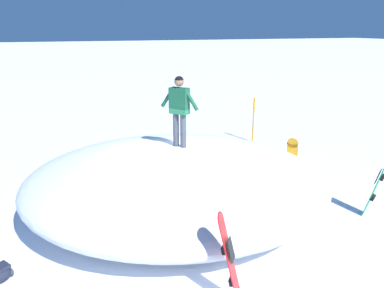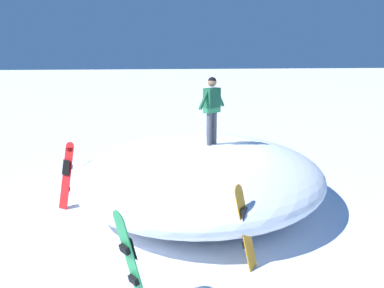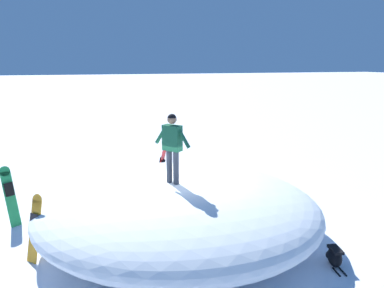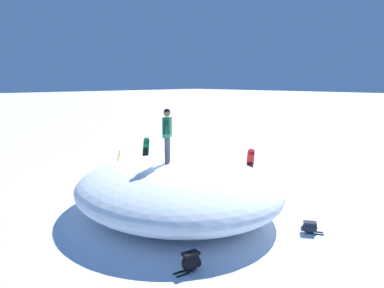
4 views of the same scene
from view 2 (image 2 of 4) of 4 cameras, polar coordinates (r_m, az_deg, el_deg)
name	(u,v)px [view 2 (image 2 of 4)]	position (r m, az deg, el deg)	size (l,w,h in m)	color
ground	(186,203)	(10.21, -0.87, -8.72)	(240.00, 240.00, 0.00)	white
snow_mound	(201,172)	(10.13, 1.29, -4.20)	(7.18, 6.24, 1.57)	white
snowboarder_standing	(212,105)	(9.63, 2.96, 5.81)	(0.72, 0.83, 1.69)	#333842
snowboard_primary_upright	(130,259)	(5.94, -9.18, -16.34)	(0.45, 0.50, 1.66)	#1E8C47
snowboard_secondary_upright	(67,174)	(10.23, -17.96, -4.26)	(0.50, 0.47, 1.65)	red
snowboard_tertiary_upright	(245,225)	(7.10, 7.77, -11.82)	(0.48, 0.48, 1.53)	orange
backpack_near	(138,161)	(13.73, -7.90, -2.50)	(0.61, 0.51, 0.32)	#1E2333
backpack_far	(246,160)	(13.64, 8.04, -2.32)	(0.33, 0.68, 0.44)	black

